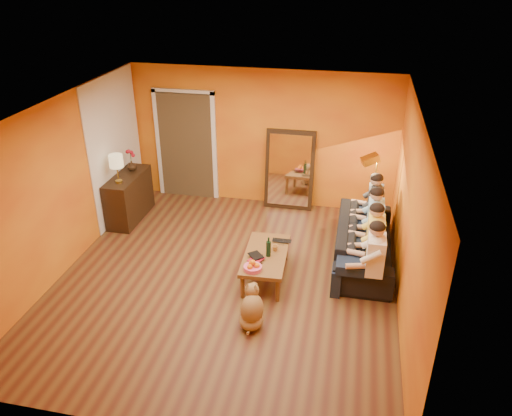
% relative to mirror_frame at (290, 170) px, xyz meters
% --- Properties ---
extents(room_shell, '(5.00, 5.50, 2.60)m').
position_rel_mirror_frame_xyz_m(room_shell, '(-0.55, -2.26, 0.54)').
color(room_shell, brown).
rests_on(room_shell, ground).
extents(white_accent, '(0.02, 1.90, 2.58)m').
position_rel_mirror_frame_xyz_m(white_accent, '(-3.04, -0.88, 0.54)').
color(white_accent, white).
rests_on(white_accent, wall_left).
extents(doorway_recess, '(1.06, 0.30, 2.10)m').
position_rel_mirror_frame_xyz_m(doorway_recess, '(-2.05, 0.20, 0.29)').
color(doorway_recess, '#3F2D19').
rests_on(doorway_recess, floor).
extents(door_jamb_left, '(0.08, 0.06, 2.20)m').
position_rel_mirror_frame_xyz_m(door_jamb_left, '(-2.62, 0.08, 0.29)').
color(door_jamb_left, white).
rests_on(door_jamb_left, wall_back).
extents(door_jamb_right, '(0.08, 0.06, 2.20)m').
position_rel_mirror_frame_xyz_m(door_jamb_right, '(-1.48, 0.08, 0.29)').
color(door_jamb_right, white).
rests_on(door_jamb_right, wall_back).
extents(door_header, '(1.22, 0.06, 0.08)m').
position_rel_mirror_frame_xyz_m(door_header, '(-2.05, 0.08, 1.36)').
color(door_header, white).
rests_on(door_header, wall_back).
extents(mirror_frame, '(0.92, 0.27, 1.51)m').
position_rel_mirror_frame_xyz_m(mirror_frame, '(0.00, 0.00, 0.00)').
color(mirror_frame, '#302010').
rests_on(mirror_frame, floor).
extents(mirror_glass, '(0.78, 0.21, 1.35)m').
position_rel_mirror_frame_xyz_m(mirror_glass, '(0.00, -0.04, 0.00)').
color(mirror_glass, white).
rests_on(mirror_glass, mirror_frame).
extents(sideboard, '(0.44, 1.18, 0.85)m').
position_rel_mirror_frame_xyz_m(sideboard, '(-2.79, -1.08, -0.34)').
color(sideboard, '#302010').
rests_on(sideboard, floor).
extents(table_lamp, '(0.24, 0.24, 0.51)m').
position_rel_mirror_frame_xyz_m(table_lamp, '(-2.79, -1.38, 0.34)').
color(table_lamp, beige).
rests_on(table_lamp, sideboard).
extents(sofa, '(2.22, 0.87, 0.65)m').
position_rel_mirror_frame_xyz_m(sofa, '(1.45, -1.62, -0.44)').
color(sofa, black).
rests_on(sofa, floor).
extents(coffee_table, '(0.67, 1.25, 0.42)m').
position_rel_mirror_frame_xyz_m(coffee_table, '(0.01, -2.45, -0.55)').
color(coffee_table, brown).
rests_on(coffee_table, floor).
extents(floor_lamp, '(0.36, 0.32, 1.44)m').
position_rel_mirror_frame_xyz_m(floor_lamp, '(1.55, -0.76, -0.04)').
color(floor_lamp, gold).
rests_on(floor_lamp, floor).
extents(dog, '(0.33, 0.50, 0.59)m').
position_rel_mirror_frame_xyz_m(dog, '(0.04, -3.55, -0.47)').
color(dog, olive).
rests_on(dog, floor).
extents(person_far_left, '(0.70, 0.44, 1.22)m').
position_rel_mirror_frame_xyz_m(person_far_left, '(1.58, -2.62, -0.15)').
color(person_far_left, silver).
rests_on(person_far_left, sofa).
extents(person_mid_left, '(0.70, 0.44, 1.22)m').
position_rel_mirror_frame_xyz_m(person_mid_left, '(1.58, -2.07, -0.15)').
color(person_mid_left, '#F1D350').
rests_on(person_mid_left, sofa).
extents(person_mid_right, '(0.70, 0.44, 1.22)m').
position_rel_mirror_frame_xyz_m(person_mid_right, '(1.58, -1.52, -0.15)').
color(person_mid_right, '#95C5E7').
rests_on(person_mid_right, sofa).
extents(person_far_right, '(0.70, 0.44, 1.22)m').
position_rel_mirror_frame_xyz_m(person_far_right, '(1.58, -0.97, -0.15)').
color(person_far_right, '#2D2E32').
rests_on(person_far_right, sofa).
extents(fruit_bowl, '(0.26, 0.26, 0.16)m').
position_rel_mirror_frame_xyz_m(fruit_bowl, '(-0.09, -2.90, -0.26)').
color(fruit_bowl, '#E55081').
rests_on(fruit_bowl, coffee_table).
extents(wine_bottle, '(0.07, 0.07, 0.31)m').
position_rel_mirror_frame_xyz_m(wine_bottle, '(0.06, -2.50, -0.18)').
color(wine_bottle, black).
rests_on(wine_bottle, coffee_table).
extents(tumbler, '(0.10, 0.10, 0.08)m').
position_rel_mirror_frame_xyz_m(tumbler, '(0.13, -2.33, -0.30)').
color(tumbler, '#B27F3F').
rests_on(tumbler, coffee_table).
extents(laptop, '(0.30, 0.19, 0.02)m').
position_rel_mirror_frame_xyz_m(laptop, '(0.19, -2.10, -0.33)').
color(laptop, black).
rests_on(laptop, coffee_table).
extents(book_lower, '(0.20, 0.25, 0.02)m').
position_rel_mirror_frame_xyz_m(book_lower, '(-0.17, -2.65, -0.33)').
color(book_lower, '#302010').
rests_on(book_lower, coffee_table).
extents(book_mid, '(0.25, 0.28, 0.02)m').
position_rel_mirror_frame_xyz_m(book_mid, '(-0.16, -2.64, -0.31)').
color(book_mid, '#AC1326').
rests_on(book_mid, book_lower).
extents(book_upper, '(0.27, 0.27, 0.02)m').
position_rel_mirror_frame_xyz_m(book_upper, '(-0.17, -2.66, -0.29)').
color(book_upper, black).
rests_on(book_upper, book_mid).
extents(vase, '(0.17, 0.17, 0.18)m').
position_rel_mirror_frame_xyz_m(vase, '(-2.79, -0.83, 0.18)').
color(vase, '#302010').
rests_on(vase, sideboard).
extents(flowers, '(0.17, 0.17, 0.42)m').
position_rel_mirror_frame_xyz_m(flowers, '(-2.79, -0.83, 0.42)').
color(flowers, '#AC1326').
rests_on(flowers, vase).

